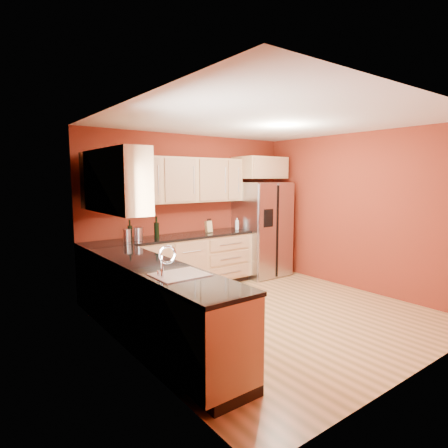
{
  "coord_description": "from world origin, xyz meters",
  "views": [
    {
      "loc": [
        -3.48,
        -3.6,
        1.86
      ],
      "look_at": [
        -0.1,
        0.9,
        1.17
      ],
      "focal_mm": 30.0,
      "sensor_mm": 36.0,
      "label": 1
    }
  ],
  "objects_px": {
    "canister_left": "(138,234)",
    "knife_block": "(209,227)",
    "wine_bottle_a": "(130,230)",
    "soap_dispenser": "(237,224)",
    "refrigerator": "(262,229)"
  },
  "relations": [
    {
      "from": "soap_dispenser",
      "to": "refrigerator",
      "type": "bearing_deg",
      "value": -8.08
    },
    {
      "from": "refrigerator",
      "to": "wine_bottle_a",
      "type": "distance_m",
      "value": 2.62
    },
    {
      "from": "canister_left",
      "to": "knife_block",
      "type": "bearing_deg",
      "value": 3.06
    },
    {
      "from": "canister_left",
      "to": "knife_block",
      "type": "height_order",
      "value": "same"
    },
    {
      "from": "canister_left",
      "to": "knife_block",
      "type": "relative_size",
      "value": 1.0
    },
    {
      "from": "refrigerator",
      "to": "knife_block",
      "type": "xyz_separation_m",
      "value": [
        -1.18,
        0.07,
        0.13
      ]
    },
    {
      "from": "knife_block",
      "to": "soap_dispenser",
      "type": "relative_size",
      "value": 0.94
    },
    {
      "from": "wine_bottle_a",
      "to": "canister_left",
      "type": "bearing_deg",
      "value": -47.94
    },
    {
      "from": "canister_left",
      "to": "soap_dispenser",
      "type": "distance_m",
      "value": 1.97
    },
    {
      "from": "canister_left",
      "to": "soap_dispenser",
      "type": "relative_size",
      "value": 0.95
    },
    {
      "from": "wine_bottle_a",
      "to": "knife_block",
      "type": "bearing_deg",
      "value": -1.17
    },
    {
      "from": "knife_block",
      "to": "soap_dispenser",
      "type": "distance_m",
      "value": 0.63
    },
    {
      "from": "wine_bottle_a",
      "to": "knife_block",
      "type": "relative_size",
      "value": 1.57
    },
    {
      "from": "canister_left",
      "to": "knife_block",
      "type": "xyz_separation_m",
      "value": [
        1.33,
        0.07,
        -0.0
      ]
    },
    {
      "from": "wine_bottle_a",
      "to": "refrigerator",
      "type": "bearing_deg",
      "value": -2.19
    }
  ]
}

